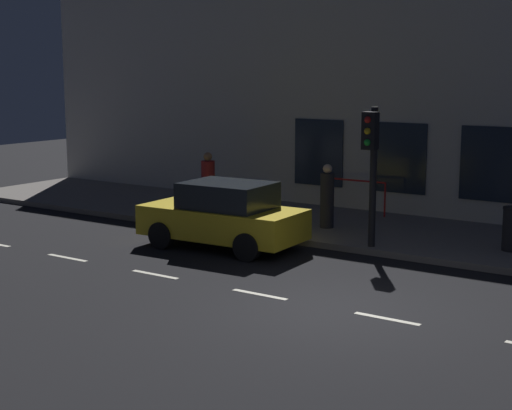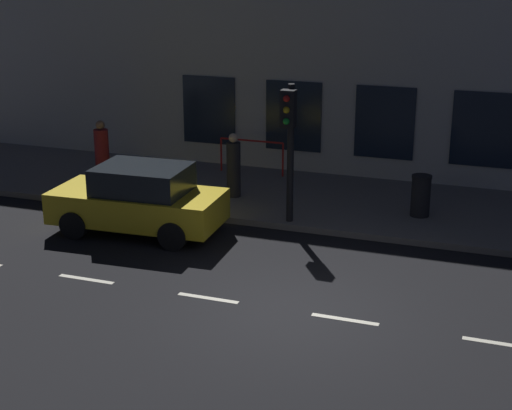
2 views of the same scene
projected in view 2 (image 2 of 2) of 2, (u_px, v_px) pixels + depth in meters
The scene contains 10 objects.
ground_plane at pixel (290, 311), 13.86m from camera, with size 60.00×60.00×0.00m, color black.
sidewalk at pixel (365, 205), 19.43m from camera, with size 4.50×32.00×0.15m.
building_facade at pixel (390, 58), 20.67m from camera, with size 0.65×32.00×6.89m.
lane_centre_line at pixel (345, 319), 13.54m from camera, with size 0.12×27.20×0.01m.
traffic_light at pixel (289, 132), 17.31m from camera, with size 0.50×0.32×3.20m.
parked_car_0 at pixel (139, 200), 17.52m from camera, with size 1.97×3.92×1.58m.
pedestrian_0 at pixel (102, 155), 20.66m from camera, with size 0.54×0.54×1.75m.
pedestrian_1 at pixel (234, 167), 19.67m from camera, with size 0.50×0.50×1.65m.
trash_bin at pixel (421, 196), 18.27m from camera, with size 0.47×0.47×0.99m.
red_railing at pixel (252, 149), 21.72m from camera, with size 0.05×1.90×0.97m.
Camera 2 is at (-12.06, -3.67, 6.11)m, focal length 54.37 mm.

